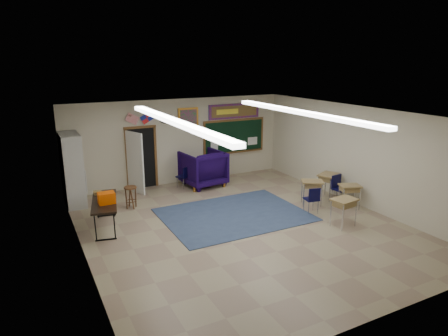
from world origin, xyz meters
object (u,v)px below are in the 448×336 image
wingback_armchair (203,168)px  student_desk_front_left (312,191)px  wooden_stool (131,197)px  student_desk_front_right (328,185)px  folding_table (105,213)px

wingback_armchair → student_desk_front_left: wingback_armchair is taller
wooden_stool → student_desk_front_right: bearing=-19.3°
student_desk_front_right → folding_table: 6.84m
folding_table → wooden_stool: size_ratio=2.92×
student_desk_front_left → folding_table: (-5.95, 1.12, -0.01)m
student_desk_front_left → folding_table: bearing=-160.8°
wingback_armchair → student_desk_front_right: 4.28m
wingback_armchair → wooden_stool: bearing=13.4°
wingback_armchair → folding_table: wingback_armchair is taller
student_desk_front_right → folding_table: bearing=148.2°
wingback_armchair → wooden_stool: 3.04m
student_desk_front_right → folding_table: folding_table is taller
wooden_stool → student_desk_front_left: bearing=-24.4°
student_desk_front_left → wooden_stool: student_desk_front_left is taller
folding_table → wingback_armchair: bearing=41.6°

